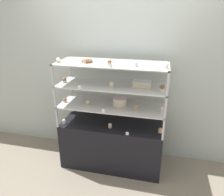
# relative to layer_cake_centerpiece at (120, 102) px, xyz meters

# --- Properties ---
(ground_plane) EXTENTS (20.00, 20.00, 0.00)m
(ground_plane) POSITION_rel_layer_cake_centerpiece_xyz_m (-0.10, -0.02, -0.99)
(ground_plane) COLOR gray
(back_wall) EXTENTS (8.00, 0.05, 2.60)m
(back_wall) POSITION_rel_layer_cake_centerpiece_xyz_m (-0.10, 0.39, 0.31)
(back_wall) COLOR #A8B2AD
(back_wall) RESTS_ON ground_plane
(display_base) EXTENTS (1.38, 0.53, 0.66)m
(display_base) POSITION_rel_layer_cake_centerpiece_xyz_m (-0.10, -0.02, -0.66)
(display_base) COLOR black
(display_base) RESTS_ON ground_plane
(display_riser_lower) EXTENTS (1.38, 0.53, 0.28)m
(display_riser_lower) POSITION_rel_layer_cake_centerpiece_xyz_m (-0.10, -0.02, -0.07)
(display_riser_lower) COLOR #B7B7BC
(display_riser_lower) RESTS_ON display_base
(display_riser_middle) EXTENTS (1.38, 0.53, 0.28)m
(display_riser_middle) POSITION_rel_layer_cake_centerpiece_xyz_m (-0.10, -0.02, 0.21)
(display_riser_middle) COLOR #B7B7BC
(display_riser_middle) RESTS_ON display_riser_lower
(display_riser_upper) EXTENTS (1.38, 0.53, 0.28)m
(display_riser_upper) POSITION_rel_layer_cake_centerpiece_xyz_m (-0.10, -0.02, 0.49)
(display_riser_upper) COLOR #B7B7BC
(display_riser_upper) RESTS_ON display_riser_middle
(layer_cake_centerpiece) EXTENTS (0.19, 0.19, 0.10)m
(layer_cake_centerpiece) POSITION_rel_layer_cake_centerpiece_xyz_m (0.00, 0.00, 0.00)
(layer_cake_centerpiece) COLOR beige
(layer_cake_centerpiece) RESTS_ON display_riser_lower
(sheet_cake_frosted) EXTENTS (0.22, 0.15, 0.07)m
(sheet_cake_frosted) POSITION_rel_layer_cake_centerpiece_xyz_m (0.28, 0.01, 0.26)
(sheet_cake_frosted) COLOR beige
(sheet_cake_frosted) RESTS_ON display_riser_middle
(cupcake_0) EXTENTS (0.05, 0.05, 0.07)m
(cupcake_0) POSITION_rel_layer_cake_centerpiece_xyz_m (-0.74, -0.16, -0.30)
(cupcake_0) COLOR white
(cupcake_0) RESTS_ON display_base
(cupcake_1) EXTENTS (0.05, 0.05, 0.07)m
(cupcake_1) POSITION_rel_layer_cake_centerpiece_xyz_m (-0.10, -0.13, -0.30)
(cupcake_1) COLOR #CCB28C
(cupcake_1) RESTS_ON display_base
(cupcake_2) EXTENTS (0.05, 0.05, 0.07)m
(cupcake_2) POSITION_rel_layer_cake_centerpiece_xyz_m (0.55, -0.10, -0.30)
(cupcake_2) COLOR beige
(cupcake_2) RESTS_ON display_base
(price_tag_0) EXTENTS (0.04, 0.00, 0.04)m
(price_tag_0) POSITION_rel_layer_cake_centerpiece_xyz_m (0.15, -0.26, -0.31)
(price_tag_0) COLOR white
(price_tag_0) RESTS_ON display_base
(cupcake_3) EXTENTS (0.05, 0.05, 0.06)m
(cupcake_3) POSITION_rel_layer_cake_centerpiece_xyz_m (-0.75, -0.07, -0.02)
(cupcake_3) COLOR beige
(cupcake_3) RESTS_ON display_riser_lower
(cupcake_4) EXTENTS (0.05, 0.05, 0.06)m
(cupcake_4) POSITION_rel_layer_cake_centerpiece_xyz_m (-0.42, -0.08, -0.02)
(cupcake_4) COLOR #CCB28C
(cupcake_4) RESTS_ON display_riser_lower
(cupcake_5) EXTENTS (0.05, 0.05, 0.06)m
(cupcake_5) POSITION_rel_layer_cake_centerpiece_xyz_m (0.23, -0.08, -0.02)
(cupcake_5) COLOR #CCB28C
(cupcake_5) RESTS_ON display_riser_lower
(cupcake_6) EXTENTS (0.05, 0.05, 0.06)m
(cupcake_6) POSITION_rel_layer_cake_centerpiece_xyz_m (0.54, -0.07, -0.02)
(cupcake_6) COLOR beige
(cupcake_6) RESTS_ON display_riser_lower
(price_tag_1) EXTENTS (0.04, 0.00, 0.04)m
(price_tag_1) POSITION_rel_layer_cake_centerpiece_xyz_m (-0.15, -0.26, -0.03)
(price_tag_1) COLOR white
(price_tag_1) RESTS_ON display_riser_lower
(cupcake_7) EXTENTS (0.06, 0.06, 0.07)m
(cupcake_7) POSITION_rel_layer_cake_centerpiece_xyz_m (-0.73, -0.07, 0.26)
(cupcake_7) COLOR white
(cupcake_7) RESTS_ON display_riser_middle
(cupcake_8) EXTENTS (0.06, 0.06, 0.07)m
(cupcake_8) POSITION_rel_layer_cake_centerpiece_xyz_m (-0.09, -0.10, 0.26)
(cupcake_8) COLOR beige
(cupcake_8) RESTS_ON display_riser_middle
(cupcake_9) EXTENTS (0.06, 0.06, 0.07)m
(cupcake_9) POSITION_rel_layer_cake_centerpiece_xyz_m (0.52, -0.08, 0.26)
(cupcake_9) COLOR white
(cupcake_9) RESTS_ON display_riser_middle
(price_tag_2) EXTENTS (0.04, 0.00, 0.04)m
(price_tag_2) POSITION_rel_layer_cake_centerpiece_xyz_m (-0.44, -0.26, 0.25)
(price_tag_2) COLOR white
(price_tag_2) RESTS_ON display_riser_middle
(cupcake_10) EXTENTS (0.05, 0.05, 0.06)m
(cupcake_10) POSITION_rel_layer_cake_centerpiece_xyz_m (-0.74, -0.16, 0.54)
(cupcake_10) COLOR #CCB28C
(cupcake_10) RESTS_ON display_riser_upper
(cupcake_11) EXTENTS (0.05, 0.05, 0.06)m
(cupcake_11) POSITION_rel_layer_cake_centerpiece_xyz_m (-0.42, -0.10, 0.54)
(cupcake_11) COLOR #CCB28C
(cupcake_11) RESTS_ON display_riser_upper
(cupcake_12) EXTENTS (0.05, 0.05, 0.06)m
(cupcake_12) POSITION_rel_layer_cake_centerpiece_xyz_m (-0.11, -0.12, 0.54)
(cupcake_12) COLOR #CCB28C
(cupcake_12) RESTS_ON display_riser_upper
(cupcake_13) EXTENTS (0.05, 0.05, 0.06)m
(cupcake_13) POSITION_rel_layer_cake_centerpiece_xyz_m (0.21, -0.12, 0.54)
(cupcake_13) COLOR beige
(cupcake_13) RESTS_ON display_riser_upper
(cupcake_14) EXTENTS (0.05, 0.05, 0.06)m
(cupcake_14) POSITION_rel_layer_cake_centerpiece_xyz_m (0.54, -0.13, 0.54)
(cupcake_14) COLOR white
(cupcake_14) RESTS_ON display_riser_upper
(price_tag_3) EXTENTS (0.04, 0.00, 0.04)m
(price_tag_3) POSITION_rel_layer_cake_centerpiece_xyz_m (-0.06, -0.26, 0.53)
(price_tag_3) COLOR white
(price_tag_3) RESTS_ON display_riser_upper
(donut_glazed) EXTENTS (0.14, 0.14, 0.04)m
(donut_glazed) POSITION_rel_layer_cake_centerpiece_xyz_m (-0.41, -0.05, 0.53)
(donut_glazed) COLOR brown
(donut_glazed) RESTS_ON display_riser_upper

